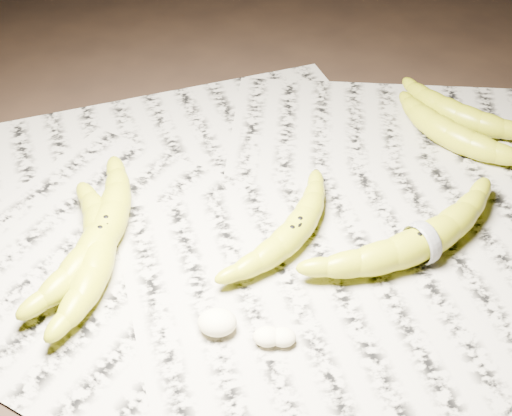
{
  "coord_description": "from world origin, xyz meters",
  "views": [
    {
      "loc": [
        0.01,
        -0.6,
        0.59
      ],
      "look_at": [
        -0.01,
        0.01,
        0.05
      ],
      "focal_mm": 50.0,
      "sensor_mm": 36.0,
      "label": 1
    }
  ],
  "objects_px": {
    "banana_left_b": "(97,251)",
    "banana_center": "(294,230)",
    "banana_taped": "(422,240)",
    "banana_upper_b": "(451,132)",
    "banana_left_a": "(103,232)",
    "banana_upper_a": "(459,113)"
  },
  "relations": [
    {
      "from": "banana_left_b",
      "to": "banana_upper_a",
      "type": "bearing_deg",
      "value": -61.32
    },
    {
      "from": "banana_taped",
      "to": "banana_upper_a",
      "type": "relative_size",
      "value": 1.34
    },
    {
      "from": "banana_left_b",
      "to": "banana_center",
      "type": "xyz_separation_m",
      "value": [
        0.22,
        0.04,
        -0.0
      ]
    },
    {
      "from": "banana_taped",
      "to": "banana_center",
      "type": "bearing_deg",
      "value": 139.98
    },
    {
      "from": "banana_center",
      "to": "banana_taped",
      "type": "height_order",
      "value": "banana_taped"
    },
    {
      "from": "banana_center",
      "to": "banana_upper_a",
      "type": "height_order",
      "value": "same"
    },
    {
      "from": "banana_left_b",
      "to": "banana_center",
      "type": "bearing_deg",
      "value": -82.86
    },
    {
      "from": "banana_left_a",
      "to": "banana_left_b",
      "type": "relative_size",
      "value": 1.14
    },
    {
      "from": "banana_left_a",
      "to": "banana_upper_b",
      "type": "bearing_deg",
      "value": -53.16
    },
    {
      "from": "banana_left_a",
      "to": "banana_upper_a",
      "type": "xyz_separation_m",
      "value": [
        0.45,
        0.26,
        -0.0
      ]
    },
    {
      "from": "banana_center",
      "to": "banana_taped",
      "type": "relative_size",
      "value": 0.77
    },
    {
      "from": "banana_left_a",
      "to": "banana_upper_a",
      "type": "relative_size",
      "value": 1.26
    },
    {
      "from": "banana_left_b",
      "to": "banana_upper_a",
      "type": "height_order",
      "value": "banana_left_b"
    },
    {
      "from": "banana_center",
      "to": "banana_upper_b",
      "type": "relative_size",
      "value": 1.02
    },
    {
      "from": "banana_upper_b",
      "to": "banana_center",
      "type": "bearing_deg",
      "value": -90.79
    },
    {
      "from": "banana_left_a",
      "to": "banana_left_b",
      "type": "distance_m",
      "value": 0.03
    },
    {
      "from": "banana_left_b",
      "to": "banana_center",
      "type": "height_order",
      "value": "banana_left_b"
    },
    {
      "from": "banana_left_b",
      "to": "banana_taped",
      "type": "xyz_separation_m",
      "value": [
        0.36,
        0.03,
        0.0
      ]
    },
    {
      "from": "banana_taped",
      "to": "banana_upper_b",
      "type": "xyz_separation_m",
      "value": [
        0.07,
        0.22,
        -0.0
      ]
    },
    {
      "from": "banana_left_b",
      "to": "banana_center",
      "type": "distance_m",
      "value": 0.22
    },
    {
      "from": "banana_taped",
      "to": "banana_left_a",
      "type": "bearing_deg",
      "value": 145.89
    },
    {
      "from": "banana_upper_a",
      "to": "banana_upper_b",
      "type": "bearing_deg",
      "value": -72.82
    }
  ]
}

